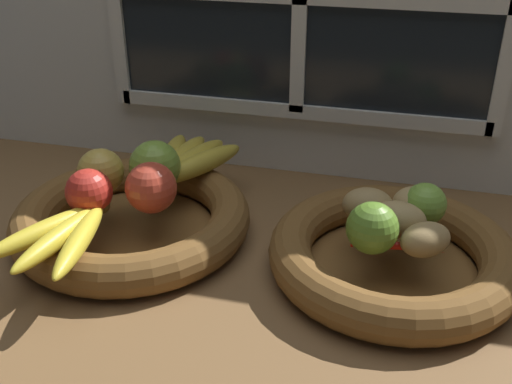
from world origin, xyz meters
The scene contains 17 objects.
ground_plane centered at (0.00, 0.00, -1.50)cm, with size 140.00×90.00×3.00cm, color brown.
back_wall centered at (0.00, 29.77, 27.88)cm, with size 140.00×4.60×55.00cm.
fruit_bowl_left centered at (-19.37, 1.15, 2.71)cm, with size 35.05×35.05×5.79cm.
fruit_bowl_right centered at (18.59, 1.15, 2.72)cm, with size 33.51×33.51×5.79cm.
apple_red_front centered at (-23.18, -3.21, 9.05)cm, with size 6.52×6.52×6.52cm, color red.
apple_golden_left centered at (-24.45, 2.72, 9.21)cm, with size 6.85×6.85×6.85cm, color gold.
apple_green_back centered at (-17.08, 5.69, 9.62)cm, with size 7.66×7.66×7.66cm, color #7AA338.
apple_red_right centered at (-15.02, -0.59, 9.41)cm, with size 7.25×7.25×7.25cm, color #CC422D.
banana_bunch_front centered at (-22.75, -11.33, 7.13)cm, with size 13.39×18.77×2.69cm.
banana_bunch_back centered at (-15.06, 12.81, 7.48)cm, with size 13.98×18.92×3.39cm.
potato_oblong centered at (14.54, 4.30, 8.14)cm, with size 6.92×5.27×4.70cm, color #A38451.
potato_large centered at (18.59, 1.15, 8.24)cm, with size 7.46×5.08×4.91cm, color tan.
potato_small centered at (22.20, -2.46, 7.96)cm, with size 6.73×4.64×4.36cm, color #A38451.
potato_back centered at (20.84, 6.10, 8.19)cm, with size 6.35×5.50×4.80cm, color tan.
lime_near centered at (15.68, -3.22, 9.11)cm, with size 6.65×6.65×6.65cm, color olive.
lime_far centered at (21.99, 5.51, 8.68)cm, with size 5.78×5.78×5.78cm, color #7AAD3D.
chili_pepper centered at (18.98, -2.90, 6.80)cm, with size 2.04×2.04×11.49cm, color red.
Camera 1 is at (17.45, -68.16, 47.92)cm, focal length 41.95 mm.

